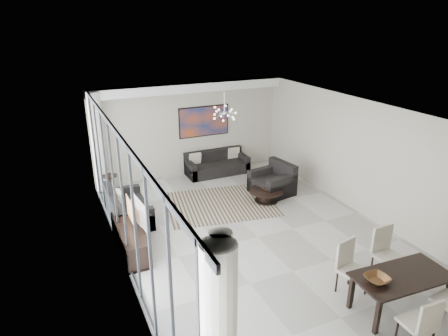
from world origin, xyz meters
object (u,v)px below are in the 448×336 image
tv_console (130,239)px  television (135,213)px  sofa_main (217,166)px  dining_table (402,279)px  coffee_table (266,195)px

tv_console → television: television is taller
sofa_main → dining_table: size_ratio=1.16×
coffee_table → tv_console: tv_console is taller
tv_console → television: (0.16, 0.05, 0.56)m
tv_console → coffee_table: bearing=13.3°
television → dining_table: television is taller
coffee_table → television: 3.91m
tv_console → sofa_main: bearing=44.0°
tv_console → television: size_ratio=1.80×
television → dining_table: bearing=-141.6°
coffee_table → tv_console: 4.02m
sofa_main → television: size_ratio=2.02×
sofa_main → dining_table: (0.28, -7.17, 0.36)m
television → dining_table: size_ratio=0.57×
dining_table → tv_console: bearing=135.1°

